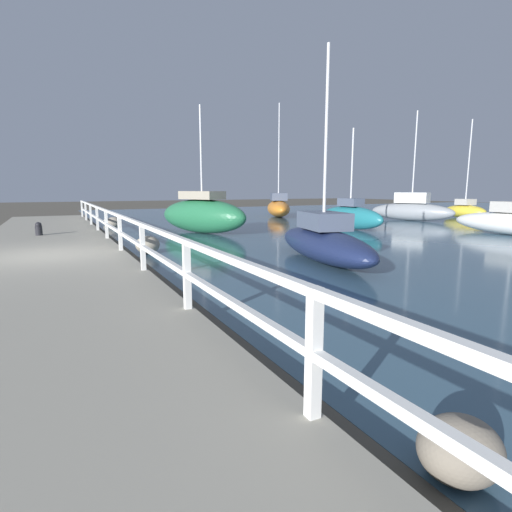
{
  "coord_description": "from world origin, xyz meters",
  "views": [
    {
      "loc": [
        0.27,
        -12.1,
        2.03
      ],
      "look_at": [
        5.35,
        -2.1,
        0.15
      ],
      "focal_mm": 28.0,
      "sensor_mm": 36.0,
      "label": 1
    }
  ],
  "objects": [
    {
      "name": "dock_walkway",
      "position": [
        0.0,
        0.0,
        0.13
      ],
      "size": [
        4.15,
        36.0,
        0.26
      ],
      "color": "gray",
      "rests_on": "ground"
    },
    {
      "name": "sailboat_teal",
      "position": [
        13.88,
        4.0,
        0.65
      ],
      "size": [
        1.09,
        4.71,
        5.02
      ],
      "rotation": [
        0.0,
        0.0,
        -0.02
      ],
      "color": "#1E707A",
      "rests_on": "water_surface"
    },
    {
      "name": "sailboat_gray",
      "position": [
        21.06,
        6.52,
        0.72
      ],
      "size": [
        2.99,
        5.45,
        6.87
      ],
      "rotation": [
        0.0,
        0.0,
        0.36
      ],
      "color": "gray",
      "rests_on": "water_surface"
    },
    {
      "name": "sailboat_yellow",
      "position": [
        26.45,
        6.58,
        0.56
      ],
      "size": [
        1.67,
        3.41,
        6.76
      ],
      "rotation": [
        0.0,
        0.0,
        -0.08
      ],
      "color": "gold",
      "rests_on": "water_surface"
    },
    {
      "name": "railing",
      "position": [
        1.97,
        0.0,
        0.98
      ],
      "size": [
        0.1,
        32.5,
        1.05
      ],
      "color": "white",
      "rests_on": "dock_walkway"
    },
    {
      "name": "mooring_bollard",
      "position": [
        -0.26,
        5.46,
        0.51
      ],
      "size": [
        0.25,
        0.25,
        0.52
      ],
      "color": "black",
      "rests_on": "dock_walkway"
    },
    {
      "name": "ground_plane",
      "position": [
        0.0,
        0.0,
        0.0
      ],
      "size": [
        120.0,
        120.0,
        0.0
      ],
      "primitive_type": "plane",
      "color": "#4C473D"
    },
    {
      "name": "boulder_near_dock",
      "position": [
        2.88,
        0.66,
        0.28
      ],
      "size": [
        0.76,
        0.68,
        0.57
      ],
      "color": "gray",
      "rests_on": "ground"
    },
    {
      "name": "boulder_mid_strip",
      "position": [
        2.69,
        -10.49,
        0.23
      ],
      "size": [
        0.61,
        0.55,
        0.46
      ],
      "color": "slate",
      "rests_on": "ground"
    },
    {
      "name": "sailboat_orange",
      "position": [
        15.26,
        13.71,
        0.72
      ],
      "size": [
        3.83,
        5.82,
        8.09
      ],
      "rotation": [
        0.0,
        0.0,
        -0.44
      ],
      "color": "orange",
      "rests_on": "water_surface"
    },
    {
      "name": "sailboat_green",
      "position": [
        6.46,
        5.59,
        0.85
      ],
      "size": [
        3.57,
        5.34,
        5.73
      ],
      "rotation": [
        0.0,
        0.0,
        0.43
      ],
      "color": "#236B42",
      "rests_on": "water_surface"
    },
    {
      "name": "boulder_water_edge",
      "position": [
        3.12,
        10.21,
        0.29
      ],
      "size": [
        0.77,
        0.69,
        0.57
      ],
      "color": "gray",
      "rests_on": "ground"
    },
    {
      "name": "sailboat_navy",
      "position": [
        7.08,
        -2.93,
        0.55
      ],
      "size": [
        2.67,
        5.77,
        5.82
      ],
      "rotation": [
        0.0,
        0.0,
        -0.23
      ],
      "color": "#192347",
      "rests_on": "water_surface"
    },
    {
      "name": "boulder_far_strip",
      "position": [
        3.03,
        12.32,
        0.17
      ],
      "size": [
        0.45,
        0.41,
        0.34
      ],
      "color": "gray",
      "rests_on": "ground"
    }
  ]
}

